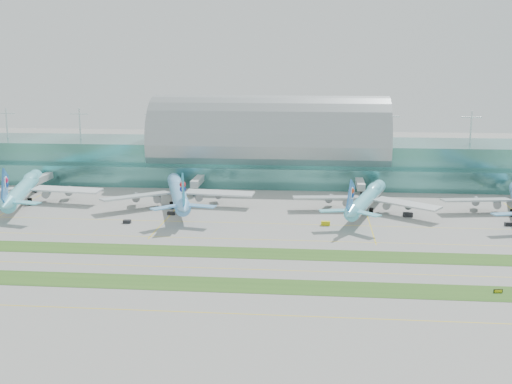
# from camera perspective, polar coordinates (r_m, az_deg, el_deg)

# --- Properties ---
(ground) EXTENTS (700.00, 700.00, 0.00)m
(ground) POSITION_cam_1_polar(r_m,az_deg,el_deg) (206.91, -1.44, -5.59)
(ground) COLOR gray
(ground) RESTS_ON ground
(terminal) EXTENTS (340.00, 69.10, 36.00)m
(terminal) POSITION_cam_1_polar(r_m,az_deg,el_deg) (329.04, 1.21, 3.55)
(terminal) COLOR #3D7A75
(terminal) RESTS_ON ground
(grass_strip_near) EXTENTS (420.00, 12.00, 0.08)m
(grass_strip_near) POSITION_cam_1_polar(r_m,az_deg,el_deg) (180.62, -2.51, -8.25)
(grass_strip_near) COLOR #2D591E
(grass_strip_near) RESTS_ON ground
(grass_strip_far) EXTENTS (420.00, 12.00, 0.08)m
(grass_strip_far) POSITION_cam_1_polar(r_m,az_deg,el_deg) (208.79, -1.38, -5.42)
(grass_strip_far) COLOR #2D591E
(grass_strip_far) RESTS_ON ground
(taxiline_a) EXTENTS (420.00, 0.35, 0.01)m
(taxiline_a) POSITION_cam_1_polar(r_m,az_deg,el_deg) (162.22, -3.49, -10.69)
(taxiline_a) COLOR yellow
(taxiline_a) RESTS_ON ground
(taxiline_b) EXTENTS (420.00, 0.35, 0.01)m
(taxiline_b) POSITION_cam_1_polar(r_m,az_deg,el_deg) (193.71, -1.94, -6.84)
(taxiline_b) COLOR yellow
(taxiline_b) RESTS_ON ground
(taxiline_c) EXTENTS (420.00, 0.35, 0.01)m
(taxiline_c) POSITION_cam_1_polar(r_m,az_deg,el_deg) (224.02, -0.89, -4.21)
(taxiline_c) COLOR yellow
(taxiline_c) RESTS_ON ground
(taxiline_d) EXTENTS (420.00, 0.35, 0.01)m
(taxiline_d) POSITION_cam_1_polar(r_m,az_deg,el_deg) (245.11, -0.33, -2.78)
(taxiline_d) COLOR yellow
(taxiline_d) RESTS_ON ground
(airliner_a) EXTENTS (66.09, 76.35, 21.33)m
(airliner_a) POSITION_cam_1_polar(r_m,az_deg,el_deg) (294.68, -19.97, 0.32)
(airliner_a) COLOR #68D4E6
(airliner_a) RESTS_ON ground
(airliner_b) EXTENTS (62.54, 72.37, 20.30)m
(airliner_b) POSITION_cam_1_polar(r_m,az_deg,el_deg) (273.24, -6.96, 0.02)
(airliner_b) COLOR #70B7F6
(airliner_b) RESTS_ON ground
(airliner_c) EXTENTS (58.75, 67.96, 19.04)m
(airliner_c) POSITION_cam_1_polar(r_m,az_deg,el_deg) (265.29, 9.82, -0.51)
(airliner_c) COLOR #6DDCF1
(airliner_c) RESTS_ON ground
(gse_b) EXTENTS (3.36, 2.54, 1.37)m
(gse_b) POSITION_cam_1_polar(r_m,az_deg,el_deg) (286.34, -21.49, -1.33)
(gse_b) COLOR black
(gse_b) RESTS_ON ground
(gse_c) EXTENTS (2.97, 1.89, 1.27)m
(gse_c) POSITION_cam_1_polar(r_m,az_deg,el_deg) (249.86, -11.39, -2.59)
(gse_c) COLOR black
(gse_c) RESTS_ON ground
(gse_d) EXTENTS (3.19, 1.83, 1.29)m
(gse_d) POSITION_cam_1_polar(r_m,az_deg,el_deg) (259.87, -7.55, -1.89)
(gse_d) COLOR black
(gse_d) RESTS_ON ground
(gse_e) EXTENTS (3.44, 1.90, 1.59)m
(gse_e) POSITION_cam_1_polar(r_m,az_deg,el_deg) (243.23, 6.20, -2.78)
(gse_e) COLOR #D1C40C
(gse_e) RESTS_ON ground
(gse_f) EXTENTS (3.77, 2.40, 1.75)m
(gse_f) POSITION_cam_1_polar(r_m,az_deg,el_deg) (261.63, 13.36, -1.97)
(gse_f) COLOR black
(gse_f) RESTS_ON ground
(gse_g) EXTENTS (3.16, 1.93, 1.45)m
(gse_g) POSITION_cam_1_polar(r_m,az_deg,el_deg) (259.11, 21.55, -2.66)
(gse_g) COLOR black
(gse_g) RESTS_ON ground
(taxiway_sign_east) EXTENTS (2.47, 0.62, 1.04)m
(taxiway_sign_east) POSITION_cam_1_polar(r_m,az_deg,el_deg) (186.47, 20.72, -8.23)
(taxiway_sign_east) COLOR black
(taxiway_sign_east) RESTS_ON ground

